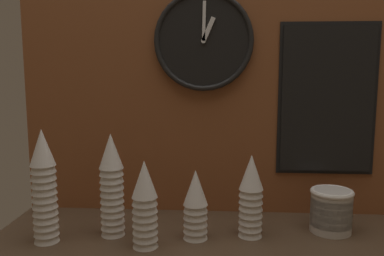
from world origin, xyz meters
The scene contains 10 objects.
ground_plane centered at (0.00, 0.00, -2.00)cm, with size 160.00×56.00×4.00cm, color #4C3826.
wall_tiled_back centered at (0.00, 26.50, 52.50)cm, with size 160.00×3.00×105.00cm.
cup_stack_far_left centered at (-60.34, -6.65, 18.30)cm, with size 7.96×7.96×36.60cm.
cup_stack_left centered at (-40.47, -0.02, 17.16)cm, with size 7.96×7.96×34.33cm.
cup_stack_center centered at (-12.84, -1.19, 11.47)cm, with size 7.96×7.96×22.95cm.
cup_stack_center_left centered at (-28.05, -8.45, 13.75)cm, with size 7.96×7.96×27.50cm.
cup_stack_center_right centered at (5.16, 1.95, 13.75)cm, with size 7.96×7.96×27.50cm.
bowl_stack_right centered at (32.75, 7.51, 7.75)cm, with size 14.33×14.33×14.69cm.
wall_clock centered at (-11.30, 23.47, 64.99)cm, with size 36.46×2.70×36.46cm.
menu_board centered at (34.12, 24.35, 43.79)cm, with size 35.60×1.32×55.84cm.
Camera 1 is at (-5.94, -127.17, 55.05)cm, focal length 38.00 mm.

